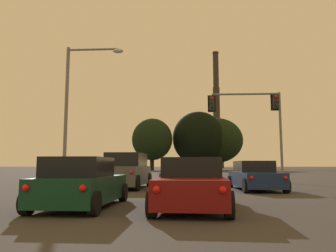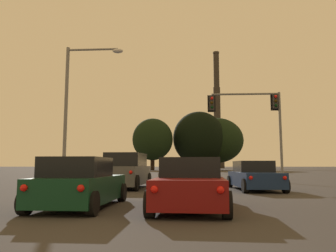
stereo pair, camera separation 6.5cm
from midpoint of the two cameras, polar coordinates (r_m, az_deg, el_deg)
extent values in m
cube|color=#4C4F54|center=(17.78, -7.27, -8.50)|extent=(2.09, 4.86, 0.95)
cube|color=black|center=(17.90, -7.15, -5.85)|extent=(1.88, 2.86, 0.70)
cylinder|color=black|center=(19.88, -8.73, -9.17)|extent=(0.25, 0.77, 0.76)
cylinder|color=black|center=(19.51, -3.30, -9.29)|extent=(0.25, 0.77, 0.76)
cylinder|color=black|center=(16.18, -12.10, -9.65)|extent=(0.25, 0.77, 0.76)
cylinder|color=black|center=(15.72, -5.46, -9.85)|extent=(0.25, 0.77, 0.76)
sphere|color=red|center=(15.64, -12.04, -7.87)|extent=(0.17, 0.17, 0.17)
sphere|color=red|center=(15.25, -6.39, -8.01)|extent=(0.17, 0.17, 0.17)
cube|color=#4C4F54|center=(16.63, 1.96, -9.21)|extent=(1.96, 4.66, 0.70)
cube|color=black|center=(16.84, 1.95, -7.05)|extent=(1.70, 2.26, 0.55)
cylinder|color=black|center=(18.55, -0.85, -9.61)|extent=(0.24, 0.65, 0.64)
cylinder|color=black|center=(18.56, 4.66, -9.58)|extent=(0.24, 0.65, 0.64)
cylinder|color=black|center=(14.76, -1.44, -10.31)|extent=(0.24, 0.65, 0.64)
cylinder|color=black|center=(14.77, 5.51, -10.28)|extent=(0.24, 0.65, 0.64)
sphere|color=red|center=(14.31, -0.87, -8.98)|extent=(0.17, 0.17, 0.17)
sphere|color=red|center=(14.33, 4.97, -8.95)|extent=(0.17, 0.17, 0.17)
cube|color=#0F3823|center=(10.04, -14.64, -10.55)|extent=(1.80, 4.03, 0.72)
cube|color=black|center=(9.64, -15.30, -6.91)|extent=(1.60, 1.93, 0.55)
cylinder|color=black|center=(11.86, -15.96, -10.99)|extent=(0.23, 0.60, 0.60)
cylinder|color=black|center=(11.39, -7.86, -11.37)|extent=(0.23, 0.60, 0.60)
cylinder|color=black|center=(8.90, -23.44, -12.16)|extent=(0.23, 0.60, 0.60)
cylinder|color=black|center=(8.26, -12.82, -13.01)|extent=(0.23, 0.60, 0.60)
sphere|color=red|center=(8.44, -23.61, -9.86)|extent=(0.17, 0.17, 0.17)
sphere|color=red|center=(7.90, -14.73, -10.45)|extent=(0.17, 0.17, 0.17)
cube|color=maroon|center=(9.57, 4.17, -10.93)|extent=(1.99, 4.67, 0.70)
cube|color=black|center=(9.78, 4.18, -7.18)|extent=(1.71, 2.27, 0.55)
cylinder|color=black|center=(11.54, 0.02, -11.28)|extent=(0.25, 0.65, 0.64)
cylinder|color=black|center=(11.49, 8.95, -11.21)|extent=(0.25, 0.65, 0.64)
cylinder|color=black|center=(7.79, -2.92, -13.40)|extent=(0.25, 0.65, 0.64)
cylinder|color=black|center=(7.72, 10.47, -13.36)|extent=(0.25, 0.65, 0.64)
sphere|color=red|center=(7.31, -2.16, -11.00)|extent=(0.17, 0.17, 0.17)
sphere|color=red|center=(7.26, 9.39, -10.94)|extent=(0.17, 0.17, 0.17)
cube|color=navy|center=(16.93, 14.91, -8.94)|extent=(2.02, 4.68, 0.70)
cube|color=black|center=(17.14, 14.66, -6.83)|extent=(1.72, 2.27, 0.55)
cylinder|color=black|center=(18.62, 10.82, -9.48)|extent=(0.25, 0.65, 0.64)
cylinder|color=black|center=(19.00, 16.12, -9.28)|extent=(0.25, 0.65, 0.64)
cylinder|color=black|center=(14.90, 13.41, -10.10)|extent=(0.25, 0.65, 0.64)
cylinder|color=black|center=(15.37, 19.92, -9.77)|extent=(0.25, 0.65, 0.64)
sphere|color=red|center=(14.51, 14.36, -8.74)|extent=(0.17, 0.17, 0.17)
sphere|color=red|center=(14.91, 19.81, -8.49)|extent=(0.17, 0.17, 0.17)
cylinder|color=slate|center=(24.42, 19.12, -1.79)|extent=(0.18, 0.18, 6.41)
cylinder|color=black|center=(24.37, 19.41, -9.20)|extent=(0.40, 0.40, 0.10)
cube|color=#282828|center=(24.68, 18.24, 4.07)|extent=(0.34, 0.34, 1.04)
cube|color=black|center=(24.85, 18.13, 4.00)|extent=(0.58, 0.03, 1.25)
sphere|color=red|center=(24.56, 18.32, 4.90)|extent=(0.22, 0.22, 0.22)
sphere|color=#352604|center=(24.50, 18.35, 4.16)|extent=(0.22, 0.22, 0.22)
sphere|color=black|center=(24.44, 18.38, 3.42)|extent=(0.22, 0.22, 0.22)
cylinder|color=slate|center=(24.34, 13.35, 5.43)|extent=(4.81, 0.14, 0.14)
sphere|color=slate|center=(24.87, 18.84, 5.36)|extent=(0.18, 0.18, 0.18)
cube|color=#282828|center=(23.92, 7.70, 3.96)|extent=(0.34, 0.34, 1.04)
cube|color=black|center=(24.09, 7.67, 3.88)|extent=(0.58, 0.03, 1.25)
sphere|color=red|center=(23.79, 7.72, 4.81)|extent=(0.22, 0.22, 0.22)
sphere|color=#352604|center=(23.73, 7.73, 4.05)|extent=(0.22, 0.22, 0.22)
sphere|color=black|center=(23.67, 7.74, 3.28)|extent=(0.22, 0.22, 0.22)
cylinder|color=slate|center=(19.98, -17.31, 1.77)|extent=(0.20, 0.20, 8.20)
cylinder|color=slate|center=(20.47, -12.86, 12.85)|extent=(3.01, 0.12, 0.12)
sphere|color=slate|center=(20.92, -16.92, 12.54)|extent=(0.20, 0.20, 0.20)
ellipsoid|color=silver|center=(20.07, -8.64, 12.79)|extent=(0.64, 0.36, 0.26)
cylinder|color=#2B2722|center=(137.10, 8.73, -6.67)|extent=(5.30, 5.30, 2.97)
cylinder|color=#332D28|center=(137.43, 8.66, -2.82)|extent=(3.31, 3.31, 15.51)
cylinder|color=#332D28|center=(139.37, 8.54, 3.56)|extent=(2.85, 2.85, 15.51)
cylinder|color=#332D28|center=(142.97, 8.43, 9.69)|extent=(2.38, 2.38, 15.51)
cylinder|color=#38322C|center=(145.25, 8.38, 12.49)|extent=(2.67, 2.67, 0.70)
cylinder|color=black|center=(80.30, -2.69, -6.39)|extent=(0.99, 0.99, 3.73)
ellipsoid|color=black|center=(80.55, -2.67, -2.32)|extent=(9.95, 8.95, 10.28)
cylinder|color=black|center=(84.23, 5.49, -6.64)|extent=(1.34, 1.34, 2.98)
ellipsoid|color=black|center=(84.52, 5.44, -2.13)|extent=(13.35, 12.02, 13.77)
cylinder|color=black|center=(87.65, 8.60, -6.49)|extent=(1.40, 1.40, 3.35)
ellipsoid|color=black|center=(87.90, 8.53, -2.48)|extent=(13.97, 12.57, 11.91)
camera|label=1|loc=(0.03, -89.94, -0.01)|focal=35.00mm
camera|label=2|loc=(0.03, 90.06, 0.01)|focal=35.00mm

